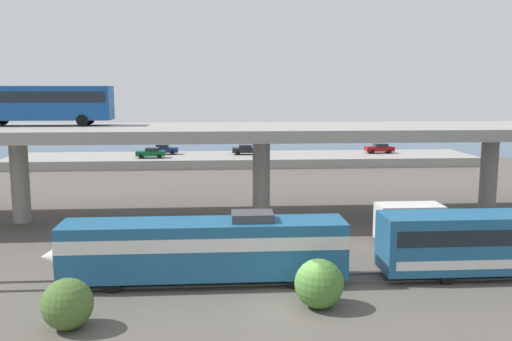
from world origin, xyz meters
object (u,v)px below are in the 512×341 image
train_locomotive (190,247)px  parked_car_1 (164,149)px  service_truck_west (421,223)px  parked_car_2 (380,148)px  parked_car_3 (151,153)px  parked_car_0 (246,149)px  transit_bus_on_overpass (40,102)px

train_locomotive → parked_car_1: train_locomotive is taller
train_locomotive → service_truck_west: bearing=-157.5°
parked_car_2 → parked_car_3: 34.67m
train_locomotive → parked_car_0: 52.14m
train_locomotive → parked_car_3: train_locomotive is taller
parked_car_3 → parked_car_0: bearing=-166.8°
parked_car_2 → parked_car_3: (-34.49, -3.56, -0.00)m
train_locomotive → transit_bus_on_overpass: size_ratio=1.46×
transit_bus_on_overpass → parked_car_1: size_ratio=2.83×
train_locomotive → parked_car_3: 49.17m
parked_car_2 → parked_car_3: size_ratio=1.05×
transit_bus_on_overpass → train_locomotive: bearing=127.2°
transit_bus_on_overpass → parked_car_2: bearing=-139.5°
service_truck_west → parked_car_0: (-10.23, 45.09, 0.45)m
train_locomotive → parked_car_0: bearing=-96.6°
transit_bus_on_overpass → parked_car_1: 36.66m
parked_car_1 → parked_car_2: same height
transit_bus_on_overpass → service_truck_west: transit_bus_on_overpass is taller
service_truck_west → parked_car_0: bearing=102.8°
service_truck_west → parked_car_2: bearing=77.1°
parked_car_1 → parked_car_2: size_ratio=0.99×
parked_car_0 → parked_car_3: size_ratio=1.04×
parked_car_0 → parked_car_1: 12.52m
parked_car_2 → transit_bus_on_overpass: bearing=40.5°
train_locomotive → transit_bus_on_overpass: (-13.48, 17.79, 7.93)m
train_locomotive → transit_bus_on_overpass: transit_bus_on_overpass is taller
parked_car_3 → parked_car_1: bearing=-107.7°
parked_car_1 → parked_car_3: 4.55m
transit_bus_on_overpass → parked_car_2: (40.11, 34.30, -8.03)m
parked_car_1 → transit_bus_on_overpass: bearing=-101.3°
train_locomotive → parked_car_1: bearing=-83.0°
parked_car_3 → transit_bus_on_overpass: bearing=79.6°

